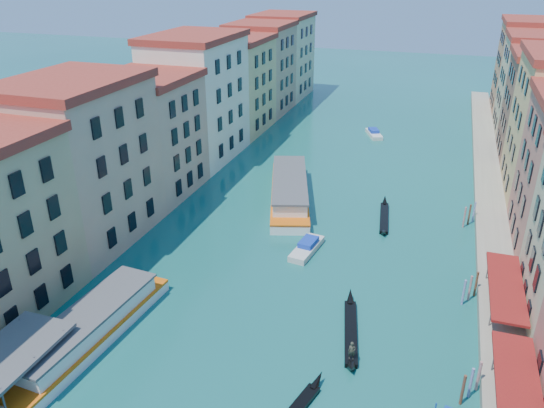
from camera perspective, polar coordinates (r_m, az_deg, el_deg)
The scene contains 10 objects.
left_bank_palazzos at distance 87.26m, azimuth -9.87°, elevation 9.75°, with size 12.80×128.40×21.00m.
quay at distance 81.20m, azimuth 22.36°, elevation 0.11°, with size 4.00×140.00×1.00m, color gray.
restaurant_awnings at distance 44.24m, azimuth 25.13°, elevation -19.01°, with size 3.20×44.55×3.12m.
mooring_poles_right at distance 49.28m, azimuth 20.55°, elevation -15.55°, with size 1.44×54.24×3.20m.
vaporetto_near at distance 52.44m, azimuth -19.15°, elevation -12.53°, with size 5.85×19.92×2.92m.
vaporetto_far at distance 76.98m, azimuth 1.89°, elevation 1.57°, with size 11.56×23.06×3.35m.
gondola_fore at distance 51.42m, azimuth 8.47°, elevation -13.32°, with size 3.32×12.16×2.44m.
gondola_far at distance 73.17m, azimuth 11.98°, elevation -1.31°, with size 2.28×11.72×1.66m.
motorboat_mid at distance 63.89m, azimuth 3.79°, elevation -4.66°, with size 2.93×6.77×1.36m.
motorboat_far at distance 107.77m, azimuth 10.91°, elevation 7.48°, with size 4.31×6.60×1.31m.
Camera 1 is at (14.30, -9.43, 32.02)m, focal length 35.00 mm.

